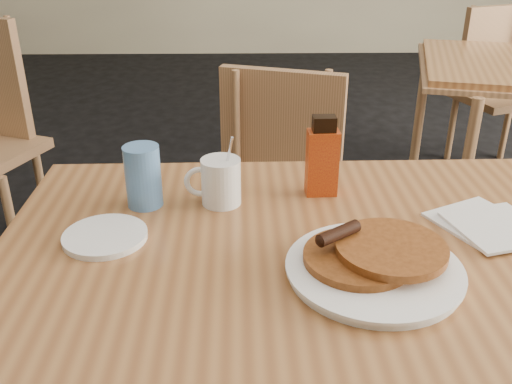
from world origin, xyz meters
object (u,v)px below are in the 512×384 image
chair_neighbor_far (494,75)px  syrup_bottle (322,159)px  chair_main_far (282,189)px  pancake_plate (374,264)px  blue_tumbler (143,176)px  main_table (320,266)px  coffee_mug (220,181)px

chair_neighbor_far → syrup_bottle: 2.26m
chair_main_far → pancake_plate: 0.85m
chair_neighbor_far → blue_tumbler: size_ratio=6.58×
chair_main_far → main_table: bearing=-69.7°
chair_neighbor_far → syrup_bottle: size_ratio=4.87×
coffee_mug → blue_tumbler: 0.16m
chair_main_far → coffee_mug: 0.62m
coffee_mug → pancake_plate: bearing=-51.8°
main_table → blue_tumbler: blue_tumbler is taller
chair_neighbor_far → pancake_plate: chair_neighbor_far is taller
syrup_bottle → blue_tumbler: syrup_bottle is taller
syrup_bottle → pancake_plate: bearing=-82.6°
chair_main_far → chair_neighbor_far: size_ratio=1.02×
syrup_bottle → coffee_mug: bearing=-171.4°
main_table → syrup_bottle: size_ratio=7.12×
coffee_mug → syrup_bottle: syrup_bottle is taller
pancake_plate → main_table: bearing=132.7°
syrup_bottle → blue_tumbler: size_ratio=1.35×
blue_tumbler → main_table: bearing=-27.1°
main_table → coffee_mug: (-0.19, 0.18, 0.09)m
pancake_plate → syrup_bottle: 0.32m
chair_neighbor_far → pancake_plate: (-1.14, -2.20, 0.25)m
main_table → pancake_plate: 0.13m
main_table → chair_main_far: chair_main_far is taller
syrup_bottle → blue_tumbler: (-0.38, -0.05, -0.02)m
chair_neighbor_far → coffee_mug: bearing=-145.6°
chair_main_far → syrup_bottle: size_ratio=4.95×
chair_main_far → coffee_mug: (-0.17, -0.53, 0.28)m
main_table → blue_tumbler: bearing=152.9°
chair_main_far → syrup_bottle: bearing=-65.7°
chair_neighbor_far → pancake_plate: bearing=-136.8°
blue_tumbler → chair_neighbor_far: bearing=51.1°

